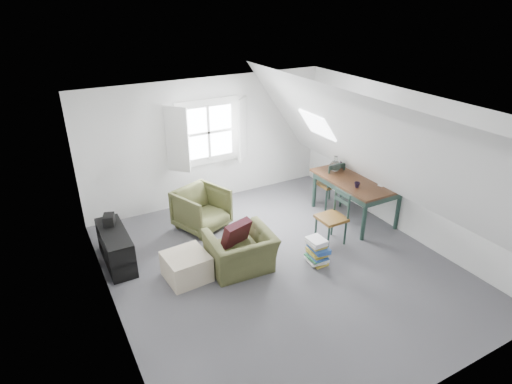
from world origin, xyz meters
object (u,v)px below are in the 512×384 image
armchair_far (203,227)px  dining_chair_far (330,183)px  media_shelf (117,250)px  dining_chair_near (333,217)px  armchair_near (241,269)px  ottoman (187,266)px  magazine_stack (317,251)px  dining_table (356,184)px

armchair_far → dining_chair_far: dining_chair_far is taller
armchair_far → media_shelf: bearing=173.1°
dining_chair_near → dining_chair_far: bearing=163.9°
armchair_near → dining_chair_far: 2.81m
media_shelf → armchair_far: bearing=13.4°
ottoman → dining_chair_far: 3.48m
armchair_far → media_shelf: size_ratio=0.74×
armchair_far → magazine_stack: 2.27m
armchair_far → dining_table: size_ratio=0.52×
armchair_far → dining_table: dining_table is taller
magazine_stack → armchair_far: bearing=121.1°
dining_chair_near → magazine_stack: bearing=-37.2°
media_shelf → magazine_stack: size_ratio=2.58×
dining_chair_far → magazine_stack: 2.09m
dining_chair_far → dining_chair_near: 1.37m
dining_table → dining_chair_far: 0.65m
armchair_far → dining_chair_far: 2.65m
armchair_near → armchair_far: (-0.03, 1.49, 0.00)m
ottoman → media_shelf: media_shelf is taller
armchair_far → magazine_stack: (1.17, -1.93, 0.22)m
media_shelf → magazine_stack: media_shelf is taller
dining_chair_far → dining_chair_near: dining_chair_far is taller
armchair_near → ottoman: (-0.82, 0.19, 0.20)m
armchair_far → dining_table: (2.68, -1.02, 0.70)m
armchair_far → magazine_stack: magazine_stack is taller
media_shelf → magazine_stack: 3.17m
magazine_stack → media_shelf: bearing=151.5°
armchair_near → ottoman: size_ratio=1.58×
magazine_stack → armchair_near: bearing=158.7°
dining_chair_far → magazine_stack: size_ratio=2.19×
dining_table → magazine_stack: dining_table is taller
armchair_far → dining_chair_near: size_ratio=0.89×
armchair_far → dining_chair_near: bearing=-62.1°
ottoman → dining_table: size_ratio=0.38×
armchair_near → dining_chair_far: (2.54, 1.08, 0.50)m
media_shelf → armchair_near: bearing=-34.1°
dining_chair_near → media_shelf: 3.58m
armchair_near → dining_chair_far: size_ratio=1.01×
dining_table → dining_chair_far: size_ratio=1.68×
ottoman → dining_chair_far: dining_chair_far is taller
ottoman → dining_chair_near: dining_chair_near is taller
armchair_near → dining_table: 2.78m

